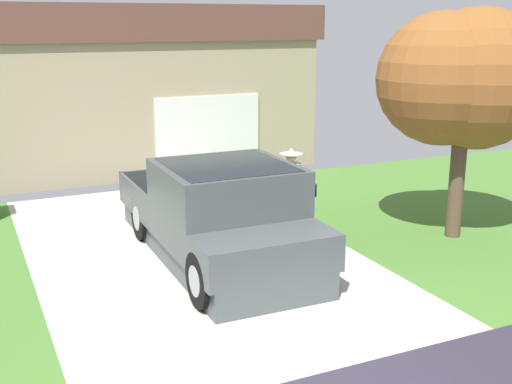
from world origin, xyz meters
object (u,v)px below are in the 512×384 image
(pickup_truck, at_px, (223,218))
(person_with_hat, at_px, (291,191))
(handbag, at_px, (286,238))
(house_with_garage, at_px, (132,84))
(front_yard_tree, at_px, (458,79))

(pickup_truck, bearing_deg, person_with_hat, -162.16)
(person_with_hat, xyz_separation_m, handbag, (-0.16, -0.17, -0.78))
(pickup_truck, xyz_separation_m, house_with_garage, (0.74, 8.50, 1.39))
(person_with_hat, xyz_separation_m, front_yard_tree, (2.87, -0.81, 1.93))
(front_yard_tree, bearing_deg, pickup_truck, 175.42)
(house_with_garage, height_order, front_yard_tree, house_with_garage)
(pickup_truck, height_order, person_with_hat, person_with_hat)
(handbag, xyz_separation_m, front_yard_tree, (3.03, -0.63, 2.71))
(person_with_hat, bearing_deg, handbag, 27.86)
(house_with_garage, xyz_separation_m, front_yard_tree, (3.60, -8.85, 0.71))
(house_with_garage, bearing_deg, pickup_truck, -94.99)
(person_with_hat, bearing_deg, house_with_garage, -103.56)
(pickup_truck, height_order, handbag, pickup_truck)
(handbag, bearing_deg, person_with_hat, 46.61)
(handbag, distance_m, house_with_garage, 8.48)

